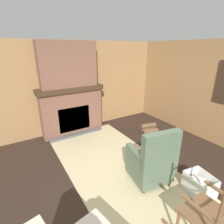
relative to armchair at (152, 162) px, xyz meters
The scene contains 11 objects.
ground_plane 0.60m from the armchair, 91.36° to the right, with size 14.00×14.00×0.00m, color #2D2119.
wood_panel_wall_left 2.87m from the armchair, behind, with size 0.06×5.95×2.36m.
fireplace_hearth 2.55m from the armchair, 169.21° to the right, with size 0.56×1.67×1.25m.
chimney_breast 2.93m from the armchair, 169.26° to the right, with size 0.31×1.38×1.09m.
area_rug 0.72m from the armchair, 151.63° to the right, with size 3.74×1.76×0.01m.
armchair is the anchor object (origin of this frame).
rocking_chair 1.13m from the armchair, 10.30° to the right, with size 0.81×0.50×1.26m.
firewood_stack 1.95m from the armchair, 138.38° to the left, with size 0.48×0.51×0.24m.
laundry_basket 0.79m from the armchair, 37.03° to the left, with size 0.47×0.40×0.33m.
oil_lamp_vase 2.87m from the armchair, 160.25° to the right, with size 0.11×0.11×0.23m.
storage_case 2.72m from the armchair, behind, with size 0.17×0.25×0.11m.
Camera 1 is at (1.74, -1.38, 2.17)m, focal length 28.00 mm.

